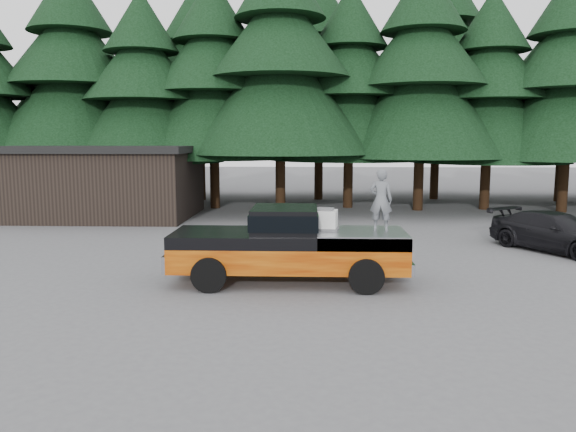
{
  "coord_description": "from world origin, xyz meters",
  "views": [
    {
      "loc": [
        0.51,
        -13.69,
        3.6
      ],
      "look_at": [
        -0.04,
        0.0,
        1.72
      ],
      "focal_mm": 35.0,
      "sensor_mm": 36.0,
      "label": 1
    }
  ],
  "objects_px": {
    "pickup_truck": "(289,257)",
    "air_compressor": "(323,220)",
    "utility_building": "(106,181)",
    "parked_car": "(556,232)",
    "man_on_bed": "(381,200)"
  },
  "relations": [
    {
      "from": "man_on_bed",
      "to": "utility_building",
      "type": "distance_m",
      "value": 16.29
    },
    {
      "from": "air_compressor",
      "to": "man_on_bed",
      "type": "distance_m",
      "value": 1.53
    },
    {
      "from": "pickup_truck",
      "to": "utility_building",
      "type": "relative_size",
      "value": 0.71
    },
    {
      "from": "pickup_truck",
      "to": "air_compressor",
      "type": "height_order",
      "value": "air_compressor"
    },
    {
      "from": "air_compressor",
      "to": "parked_car",
      "type": "height_order",
      "value": "air_compressor"
    },
    {
      "from": "parked_car",
      "to": "air_compressor",
      "type": "bearing_deg",
      "value": 176.6
    },
    {
      "from": "utility_building",
      "to": "pickup_truck",
      "type": "bearing_deg",
      "value": -52.88
    },
    {
      "from": "pickup_truck",
      "to": "man_on_bed",
      "type": "xyz_separation_m",
      "value": [
        2.29,
        0.1,
        1.44
      ]
    },
    {
      "from": "air_compressor",
      "to": "utility_building",
      "type": "height_order",
      "value": "utility_building"
    },
    {
      "from": "pickup_truck",
      "to": "utility_building",
      "type": "distance_m",
      "value": 14.91
    },
    {
      "from": "man_on_bed",
      "to": "utility_building",
      "type": "height_order",
      "value": "utility_building"
    },
    {
      "from": "pickup_truck",
      "to": "air_compressor",
      "type": "bearing_deg",
      "value": 12.54
    },
    {
      "from": "man_on_bed",
      "to": "parked_car",
      "type": "bearing_deg",
      "value": -134.25
    },
    {
      "from": "utility_building",
      "to": "parked_car",
      "type": "bearing_deg",
      "value": -23.45
    },
    {
      "from": "parked_car",
      "to": "utility_building",
      "type": "bearing_deg",
      "value": 124.68
    }
  ]
}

